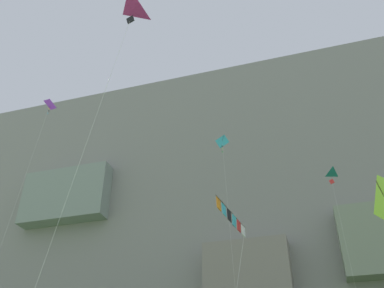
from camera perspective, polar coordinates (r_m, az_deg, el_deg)
cliff_face at (r=73.45m, az=8.55°, el=-12.26°), size 180.00×25.26×56.94m
kite_delta_upper_left at (r=26.66m, az=-9.21°, el=15.13°), size 1.73×4.86×22.86m
kite_diamond_mid_right at (r=44.82m, az=-18.88°, el=2.43°), size 0.83×4.35×30.85m
kite_diamond_high_left at (r=49.04m, az=4.10°, el=-1.11°), size 2.56×4.46×31.08m
kite_delta_mid_left at (r=44.97m, az=17.28°, el=-5.19°), size 1.60×3.56×23.23m
kite_banner_low_left at (r=23.42m, az=5.19°, el=-10.20°), size 1.36×4.74×12.27m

